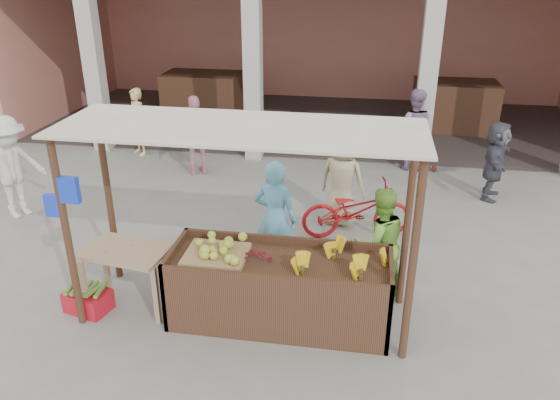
% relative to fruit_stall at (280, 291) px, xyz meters
% --- Properties ---
extents(ground, '(60.00, 60.00, 0.00)m').
position_rel_fruit_stall_xyz_m(ground, '(-0.50, 0.00, -0.40)').
color(ground, slate).
rests_on(ground, ground).
extents(market_building, '(14.40, 6.40, 4.20)m').
position_rel_fruit_stall_xyz_m(market_building, '(-0.45, 8.93, 2.30)').
color(market_building, tan).
rests_on(market_building, ground).
extents(fruit_stall, '(2.60, 0.95, 0.80)m').
position_rel_fruit_stall_xyz_m(fruit_stall, '(0.00, 0.00, 0.00)').
color(fruit_stall, '#513120').
rests_on(fruit_stall, ground).
extents(stall_awning, '(4.09, 1.35, 2.39)m').
position_rel_fruit_stall_xyz_m(stall_awning, '(-0.51, 0.06, 1.58)').
color(stall_awning, '#513120').
rests_on(stall_awning, ground).
extents(banana_heap, '(1.11, 0.60, 0.20)m').
position_rel_fruit_stall_xyz_m(banana_heap, '(0.75, -0.00, 0.50)').
color(banana_heap, yellow).
rests_on(banana_heap, fruit_stall).
extents(melon_tray, '(0.73, 0.63, 0.20)m').
position_rel_fruit_stall_xyz_m(melon_tray, '(-0.76, -0.01, 0.49)').
color(melon_tray, '#A38254').
rests_on(melon_tray, fruit_stall).
extents(berry_heap, '(0.43, 0.35, 0.14)m').
position_rel_fruit_stall_xyz_m(berry_heap, '(-0.29, -0.00, 0.47)').
color(berry_heap, maroon).
rests_on(berry_heap, fruit_stall).
extents(side_table, '(1.09, 0.81, 0.81)m').
position_rel_fruit_stall_xyz_m(side_table, '(-1.88, -0.03, 0.27)').
color(side_table, tan).
rests_on(side_table, ground).
extents(papaya_pile, '(0.63, 0.36, 0.18)m').
position_rel_fruit_stall_xyz_m(papaya_pile, '(-1.88, -0.03, 0.50)').
color(papaya_pile, '#4D852B').
rests_on(papaya_pile, side_table).
extents(red_crate, '(0.60, 0.49, 0.27)m').
position_rel_fruit_stall_xyz_m(red_crate, '(-2.38, -0.21, -0.27)').
color(red_crate, red).
rests_on(red_crate, ground).
extents(plantain_bundle, '(0.43, 0.30, 0.09)m').
position_rel_fruit_stall_xyz_m(plantain_bundle, '(-2.38, -0.21, -0.09)').
color(plantain_bundle, olive).
rests_on(plantain_bundle, red_crate).
extents(produce_sacks, '(0.75, 0.70, 0.57)m').
position_rel_fruit_stall_xyz_m(produce_sacks, '(2.14, 5.45, -0.12)').
color(produce_sacks, maroon).
rests_on(produce_sacks, ground).
extents(vendor_blue, '(0.76, 0.62, 1.77)m').
position_rel_fruit_stall_xyz_m(vendor_blue, '(-0.23, 1.04, 0.49)').
color(vendor_blue, '#67BEE4').
rests_on(vendor_blue, ground).
extents(vendor_green, '(0.87, 0.70, 1.57)m').
position_rel_fruit_stall_xyz_m(vendor_green, '(1.14, 0.75, 0.39)').
color(vendor_green, '#86C744').
rests_on(vendor_green, ground).
extents(motorcycle, '(1.02, 1.88, 0.93)m').
position_rel_fruit_stall_xyz_m(motorcycle, '(0.82, 2.31, 0.07)').
color(motorcycle, '#A61016').
rests_on(motorcycle, ground).
extents(shopper_a, '(1.09, 1.34, 1.87)m').
position_rel_fruit_stall_xyz_m(shopper_a, '(-4.83, 2.14, 0.53)').
color(shopper_a, silver).
rests_on(shopper_a, ground).
extents(shopper_b, '(1.13, 0.97, 1.70)m').
position_rel_fruit_stall_xyz_m(shopper_b, '(-2.41, 4.52, 0.45)').
color(shopper_b, pink).
rests_on(shopper_b, ground).
extents(shopper_c, '(0.95, 0.77, 1.72)m').
position_rel_fruit_stall_xyz_m(shopper_c, '(0.56, 2.71, 0.46)').
color(shopper_c, tan).
rests_on(shopper_c, ground).
extents(shopper_d, '(0.92, 1.50, 1.51)m').
position_rel_fruit_stall_xyz_m(shopper_d, '(3.18, 4.22, 0.36)').
color(shopper_d, '#44444F').
rests_on(shopper_d, ground).
extents(shopper_e, '(0.71, 0.69, 1.53)m').
position_rel_fruit_stall_xyz_m(shopper_e, '(-4.04, 5.43, 0.36)').
color(shopper_e, '#DEBC79').
rests_on(shopper_e, ground).
extents(shopper_f, '(0.94, 0.61, 1.82)m').
position_rel_fruit_stall_xyz_m(shopper_f, '(1.82, 5.52, 0.51)').
color(shopper_f, '#9977A1').
rests_on(shopper_f, ground).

